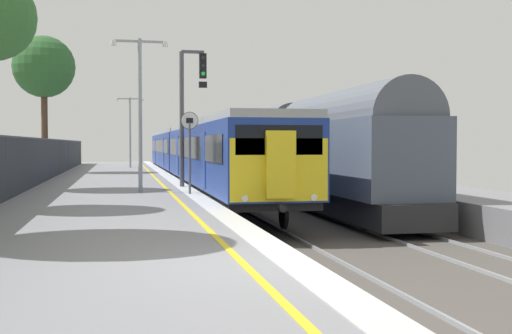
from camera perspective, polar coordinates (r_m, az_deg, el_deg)
ground at (r=10.43m, az=15.53°, el=-10.89°), size 17.40×110.00×1.21m
commuter_train_at_platform at (r=37.60m, az=-5.51°, el=1.35°), size 2.83×41.79×3.81m
freight_train_adjacent_track at (r=36.43m, az=1.09°, el=1.75°), size 2.60×37.88×4.63m
signal_gantry at (r=26.10m, az=-6.00°, el=5.71°), size 1.10×0.24×5.45m
speed_limit_sign at (r=22.12m, az=-5.87°, el=2.22°), size 0.59×0.08×2.81m
platform_lamp_mid at (r=23.37m, az=-10.19°, el=5.71°), size 2.00×0.20×5.44m
platform_lamp_far at (r=48.05m, az=-11.05°, el=3.60°), size 2.00×0.20×5.11m
background_tree_left at (r=41.38m, az=-18.17°, el=8.24°), size 3.71×3.71×8.23m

